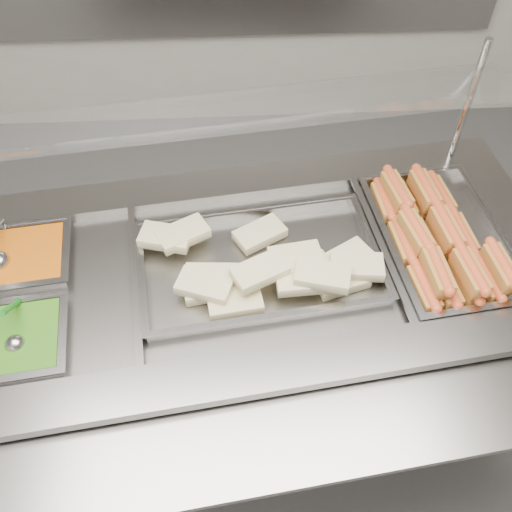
{
  "coord_description": "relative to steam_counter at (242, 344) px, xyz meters",
  "views": [
    {
      "loc": [
        0.0,
        -0.6,
        2.27
      ],
      "look_at": [
        0.06,
        0.5,
        0.96
      ],
      "focal_mm": 40.0,
      "sensor_mm": 36.0,
      "label": 1
    }
  ],
  "objects": [
    {
      "name": "pan_wraps",
      "position": [
        0.06,
        0.01,
        0.44
      ],
      "size": [
        0.76,
        0.5,
        0.07
      ],
      "color": "gray",
      "rests_on": "steam_counter"
    },
    {
      "name": "tortilla_wraps",
      "position": [
        0.07,
        -0.03,
        0.48
      ],
      "size": [
        0.74,
        0.39,
        0.1
      ],
      "color": "beige",
      "rests_on": "pan_wraps"
    },
    {
      "name": "hotdogs_in_buns",
      "position": [
        0.62,
        0.07,
        0.48
      ],
      "size": [
        0.34,
        0.56,
        0.12
      ],
      "color": "#8D5D1D",
      "rests_on": "pan_hotdogs"
    },
    {
      "name": "pan_beans",
      "position": [
        -0.69,
        0.07,
        0.43
      ],
      "size": [
        0.34,
        0.29,
        0.1
      ],
      "color": "gray",
      "rests_on": "steam_counter"
    },
    {
      "name": "pan_peas",
      "position": [
        -0.65,
        -0.23,
        0.43
      ],
      "size": [
        0.34,
        0.29,
        0.1
      ],
      "color": "gray",
      "rests_on": "steam_counter"
    },
    {
      "name": "sneeze_guard",
      "position": [
        -0.03,
        0.23,
        0.85
      ],
      "size": [
        1.75,
        0.52,
        0.46
      ],
      "color": "silver",
      "rests_on": "steam_counter"
    },
    {
      "name": "steam_counter",
      "position": [
        0.0,
        0.0,
        0.0
      ],
      "size": [
        2.06,
        1.11,
        0.94
      ],
      "color": "slate",
      "rests_on": "ground"
    },
    {
      "name": "tray_rail",
      "position": [
        0.07,
        -0.53,
        0.42
      ],
      "size": [
        1.9,
        0.61,
        0.05
      ],
      "color": "gray",
      "rests_on": "steam_counter"
    },
    {
      "name": "serving_spoon",
      "position": [
        -0.62,
        -0.24,
        0.48
      ],
      "size": [
        0.06,
        0.18,
        0.15
      ],
      "color": "#A7A7AC",
      "rests_on": "pan_peas"
    },
    {
      "name": "pan_hotdogs",
      "position": [
        0.65,
        0.08,
        0.43
      ],
      "size": [
        0.42,
        0.61,
        0.1
      ],
      "color": "gray",
      "rests_on": "steam_counter"
    }
  ]
}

